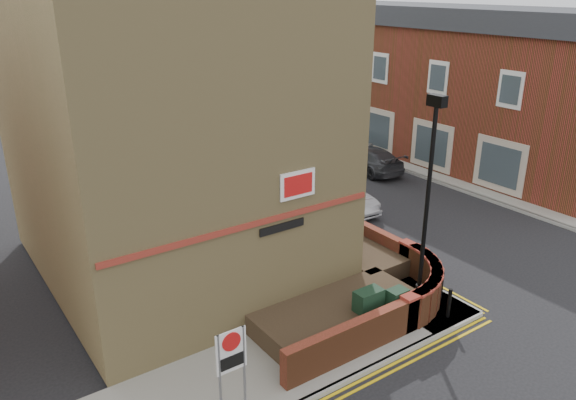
# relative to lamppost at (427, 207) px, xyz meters

# --- Properties ---
(ground) EXTENTS (120.00, 120.00, 0.00)m
(ground) POSITION_rel_lamppost_xyz_m (-1.60, -1.20, -3.34)
(ground) COLOR black
(ground) RESTS_ON ground
(pavement_corner) EXTENTS (13.00, 3.00, 0.12)m
(pavement_corner) POSITION_rel_lamppost_xyz_m (-5.10, 0.30, -3.28)
(pavement_corner) COLOR gray
(pavement_corner) RESTS_ON ground
(pavement_main) EXTENTS (2.00, 32.00, 0.12)m
(pavement_main) POSITION_rel_lamppost_xyz_m (0.40, 14.80, -3.28)
(pavement_main) COLOR gray
(pavement_main) RESTS_ON ground
(pavement_far) EXTENTS (4.00, 40.00, 0.12)m
(pavement_far) POSITION_rel_lamppost_xyz_m (11.40, 11.80, -3.28)
(pavement_far) COLOR gray
(pavement_far) RESTS_ON ground
(kerb_main_near) EXTENTS (0.15, 32.00, 0.12)m
(kerb_main_near) POSITION_rel_lamppost_xyz_m (1.40, 14.80, -3.28)
(kerb_main_near) COLOR gray
(kerb_main_near) RESTS_ON ground
(kerb_main_far) EXTENTS (0.15, 40.00, 0.12)m
(kerb_main_far) POSITION_rel_lamppost_xyz_m (9.40, 11.80, -3.28)
(kerb_main_far) COLOR gray
(kerb_main_far) RESTS_ON ground
(yellow_lines_main) EXTENTS (0.28, 32.00, 0.01)m
(yellow_lines_main) POSITION_rel_lamppost_xyz_m (1.65, 14.80, -3.34)
(yellow_lines_main) COLOR gold
(yellow_lines_main) RESTS_ON ground
(corner_building) EXTENTS (8.95, 10.40, 13.60)m
(corner_building) POSITION_rel_lamppost_xyz_m (-4.44, 6.80, 2.88)
(corner_building) COLOR tan
(corner_building) RESTS_ON ground
(garden_wall) EXTENTS (6.80, 6.00, 1.20)m
(garden_wall) POSITION_rel_lamppost_xyz_m (-1.60, 1.30, -3.34)
(garden_wall) COLOR brown
(garden_wall) RESTS_ON ground
(lamppost) EXTENTS (0.25, 0.50, 6.30)m
(lamppost) POSITION_rel_lamppost_xyz_m (0.00, 0.00, 0.00)
(lamppost) COLOR black
(lamppost) RESTS_ON pavement_corner
(utility_cabinet_large) EXTENTS (0.80, 0.45, 1.20)m
(utility_cabinet_large) POSITION_rel_lamppost_xyz_m (-1.90, 0.10, -2.62)
(utility_cabinet_large) COLOR black
(utility_cabinet_large) RESTS_ON pavement_corner
(utility_cabinet_small) EXTENTS (0.55, 0.40, 1.10)m
(utility_cabinet_small) POSITION_rel_lamppost_xyz_m (-1.10, -0.20, -2.67)
(utility_cabinet_small) COLOR black
(utility_cabinet_small) RESTS_ON pavement_corner
(bollard_near) EXTENTS (0.11, 0.11, 0.90)m
(bollard_near) POSITION_rel_lamppost_xyz_m (0.40, -0.80, -2.77)
(bollard_near) COLOR black
(bollard_near) RESTS_ON pavement_corner
(bollard_far) EXTENTS (0.11, 0.11, 0.90)m
(bollard_far) POSITION_rel_lamppost_xyz_m (1.00, -0.00, -2.77)
(bollard_far) COLOR black
(bollard_far) RESTS_ON pavement_corner
(zone_sign) EXTENTS (0.72, 0.07, 2.20)m
(zone_sign) POSITION_rel_lamppost_xyz_m (-6.60, -0.70, -1.70)
(zone_sign) COLOR slate
(zone_sign) RESTS_ON pavement_corner
(far_terrace) EXTENTS (5.40, 30.40, 8.00)m
(far_terrace) POSITION_rel_lamppost_xyz_m (12.90, 15.80, 0.70)
(far_terrace) COLOR brown
(far_terrace) RESTS_ON ground
(far_terrace_cream) EXTENTS (5.40, 12.40, 8.00)m
(far_terrace_cream) POSITION_rel_lamppost_xyz_m (12.90, 36.80, 0.71)
(far_terrace_cream) COLOR #B9AA99
(far_terrace_cream) RESTS_ON ground
(tree_near) EXTENTS (3.64, 3.65, 6.70)m
(tree_near) POSITION_rel_lamppost_xyz_m (0.40, 12.85, 1.36)
(tree_near) COLOR #382B1E
(tree_near) RESTS_ON pavement_main
(tree_mid) EXTENTS (4.03, 4.03, 7.42)m
(tree_mid) POSITION_rel_lamppost_xyz_m (0.40, 20.85, 1.85)
(tree_mid) COLOR #382B1E
(tree_mid) RESTS_ON pavement_main
(tree_far) EXTENTS (3.81, 3.81, 7.00)m
(tree_far) POSITION_rel_lamppost_xyz_m (0.40, 28.85, 1.57)
(tree_far) COLOR #382B1E
(tree_far) RESTS_ON pavement_main
(traffic_light_assembly) EXTENTS (0.20, 0.16, 4.20)m
(traffic_light_assembly) POSITION_rel_lamppost_xyz_m (0.80, 23.80, -0.56)
(traffic_light_assembly) COLOR black
(traffic_light_assembly) RESTS_ON pavement_main
(silver_car_near) EXTENTS (1.55, 3.90, 1.26)m
(silver_car_near) POSITION_rel_lamppost_xyz_m (3.40, 7.52, -2.71)
(silver_car_near) COLOR gray
(silver_car_near) RESTS_ON ground
(red_car_main) EXTENTS (2.89, 5.15, 1.36)m
(red_car_main) POSITION_rel_lamppost_xyz_m (3.40, 18.48, -2.67)
(red_car_main) COLOR maroon
(red_car_main) RESTS_ON ground
(grey_car_far) EXTENTS (2.06, 4.48, 1.27)m
(grey_car_far) POSITION_rel_lamppost_xyz_m (7.91, 10.79, -2.71)
(grey_car_far) COLOR #303135
(grey_car_far) RESTS_ON ground
(silver_car_far) EXTENTS (3.03, 4.44, 1.40)m
(silver_car_far) POSITION_rel_lamppost_xyz_m (8.10, 13.59, -2.64)
(silver_car_far) COLOR #9B9FA3
(silver_car_far) RESTS_ON ground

